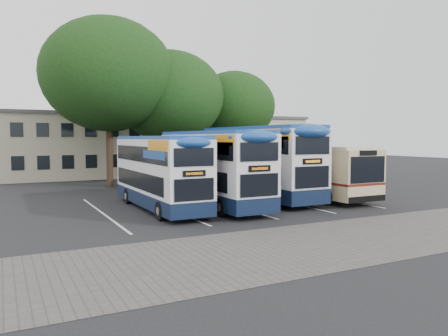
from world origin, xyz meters
name	(u,v)px	position (x,y,z in m)	size (l,w,h in m)	color
ground	(333,212)	(0.00, 0.00, 0.00)	(120.00, 120.00, 0.00)	black
paving_strip	(379,235)	(-2.00, -5.00, 0.01)	(40.00, 6.00, 0.01)	#595654
bay_lines	(225,204)	(-3.75, 5.00, 0.01)	(14.12, 11.00, 0.01)	silver
depot_building	(161,144)	(0.00, 26.99, 3.15)	(32.40, 8.40, 6.20)	#C0BA9B
lamp_post	(243,125)	(6.00, 19.97, 5.08)	(0.25, 1.05, 9.06)	gray
tree_left	(108,75)	(-7.68, 16.95, 8.66)	(10.26, 10.26, 13.03)	black
tree_mid	(170,97)	(-2.50, 17.38, 7.25)	(8.98, 8.98, 11.07)	black
tree_right	(234,106)	(3.87, 17.87, 6.68)	(7.46, 7.46, 9.87)	black
bus_dd_left	(159,169)	(-7.75, 4.90, 2.16)	(2.29, 9.43, 3.93)	#0F1B37
bus_dd_mid	(212,165)	(-4.77, 4.62, 2.32)	(2.45, 10.09, 4.20)	#0F1B37
bus_dd_right	(257,159)	(-0.92, 6.03, 2.49)	(2.63, 10.85, 4.52)	#0F1B37
bus_single	(303,167)	(2.47, 5.74, 1.88)	(2.84, 11.14, 3.32)	#CEB989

